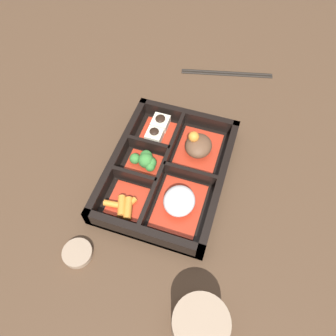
# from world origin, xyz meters

# --- Properties ---
(ground_plane) EXTENTS (3.00, 3.00, 0.00)m
(ground_plane) POSITION_xyz_m (0.00, 0.00, 0.00)
(ground_plane) COLOR #4C3523
(bento_base) EXTENTS (0.30, 0.23, 0.01)m
(bento_base) POSITION_xyz_m (0.00, 0.00, 0.01)
(bento_base) COLOR black
(bento_base) RESTS_ON ground_plane
(bento_rim) EXTENTS (0.30, 0.23, 0.04)m
(bento_rim) POSITION_xyz_m (0.00, -0.00, 0.02)
(bento_rim) COLOR black
(bento_rim) RESTS_ON ground_plane
(bowl_stew) EXTENTS (0.12, 0.09, 0.05)m
(bowl_stew) POSITION_xyz_m (-0.07, 0.04, 0.03)
(bowl_stew) COLOR #B22D19
(bowl_stew) RESTS_ON bento_base
(bowl_rice) EXTENTS (0.12, 0.09, 0.04)m
(bowl_rice) POSITION_xyz_m (0.07, 0.04, 0.03)
(bowl_rice) COLOR #B22D19
(bowl_rice) RESTS_ON bento_base
(bowl_tofu) EXTENTS (0.08, 0.07, 0.03)m
(bowl_tofu) POSITION_xyz_m (-0.09, -0.05, 0.02)
(bowl_tofu) COLOR #B22D19
(bowl_tofu) RESTS_ON bento_base
(bowl_greens) EXTENTS (0.06, 0.07, 0.04)m
(bowl_greens) POSITION_xyz_m (-0.00, -0.05, 0.03)
(bowl_greens) COLOR #B22D19
(bowl_greens) RESTS_ON bento_base
(bowl_carrots) EXTENTS (0.08, 0.07, 0.02)m
(bowl_carrots) POSITION_xyz_m (0.10, -0.05, 0.02)
(bowl_carrots) COLOR #B22D19
(bowl_carrots) RESTS_ON bento_base
(tea_cup) EXTENTS (0.08, 0.08, 0.07)m
(tea_cup) POSITION_xyz_m (0.26, 0.13, 0.04)
(tea_cup) COLOR gray
(tea_cup) RESTS_ON ground_plane
(chopsticks) EXTENTS (0.07, 0.23, 0.01)m
(chopsticks) POSITION_xyz_m (-0.34, 0.05, 0.00)
(chopsticks) COLOR black
(chopsticks) RESTS_ON ground_plane
(sauce_dish) EXTENTS (0.05, 0.05, 0.01)m
(sauce_dish) POSITION_xyz_m (0.21, -0.10, 0.01)
(sauce_dish) COLOR gray
(sauce_dish) RESTS_ON ground_plane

